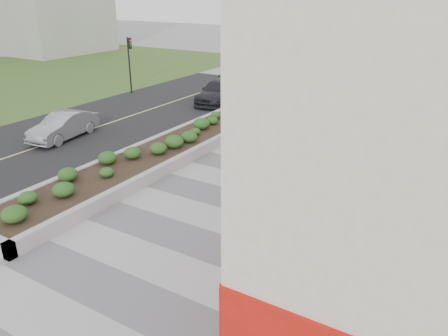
% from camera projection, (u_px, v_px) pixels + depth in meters
% --- Properties ---
extents(ground, '(160.00, 160.00, 0.00)m').
position_uv_depth(ground, '(158.00, 270.00, 12.60)').
color(ground, gray).
rests_on(ground, ground).
extents(walkway, '(8.00, 36.00, 0.01)m').
position_uv_depth(walkway, '(214.00, 225.00, 14.97)').
color(walkway, '#A8A8AD').
rests_on(walkway, ground).
extents(planter, '(3.00, 18.00, 0.90)m').
position_uv_depth(planter, '(161.00, 151.00, 20.61)').
color(planter, '#9E9EA0').
rests_on(planter, ground).
extents(street, '(10.00, 40.00, 0.00)m').
position_uv_depth(street, '(68.00, 137.00, 23.89)').
color(street, black).
rests_on(street, ground).
extents(traffic_signal_near, '(0.33, 0.28, 4.20)m').
position_uv_depth(traffic_signal_near, '(239.00, 66.00, 28.85)').
color(traffic_signal_near, black).
rests_on(traffic_signal_near, ground).
extents(traffic_signal_far, '(0.33, 0.28, 4.20)m').
position_uv_depth(traffic_signal_far, '(129.00, 57.00, 32.87)').
color(traffic_signal_far, black).
rests_on(traffic_signal_far, ground).
extents(manhole_cover, '(0.44, 0.44, 0.01)m').
position_uv_depth(manhole_cover, '(226.00, 229.00, 14.73)').
color(manhole_cover, '#595654').
rests_on(manhole_cover, ground).
extents(skateboarder, '(0.52, 0.74, 1.46)m').
position_uv_depth(skateboarder, '(287.00, 133.00, 22.08)').
color(skateboarder, beige).
rests_on(skateboarder, ground).
extents(car_silver, '(2.05, 4.38, 1.39)m').
position_uv_depth(car_silver, '(63.00, 126.00, 23.41)').
color(car_silver, '#9C9EA3').
rests_on(car_silver, ground).
extents(car_dark, '(3.17, 5.61, 1.54)m').
position_uv_depth(car_dark, '(219.00, 91.00, 30.92)').
color(car_dark, black).
rests_on(car_dark, ground).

